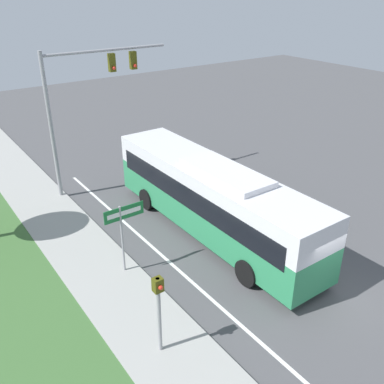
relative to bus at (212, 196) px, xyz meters
name	(u,v)px	position (x,y,z in m)	size (l,w,h in m)	color
ground_plane	(323,291)	(0.85, -5.61, -1.88)	(80.00, 80.00, 0.00)	#4C4C4F
sidewalk	(184,371)	(-5.35, -5.61, -1.82)	(2.80, 80.00, 0.12)	#9E9E99
lane_divider_near	(250,334)	(-2.75, -5.61, -1.87)	(0.14, 30.00, 0.01)	silver
bus	(212,196)	(0.00, 0.00, 0.00)	(2.64, 11.82, 3.42)	#2D8956
signal_gantry	(84,92)	(-2.30, 7.45, 3.38)	(6.68, 0.41, 7.40)	#939399
pedestrian_signal	(159,303)	(-5.50, -4.56, 0.05)	(0.28, 0.34, 2.80)	#939399
street_sign	(123,224)	(-4.43, -0.34, 0.26)	(1.61, 0.08, 2.92)	#939399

